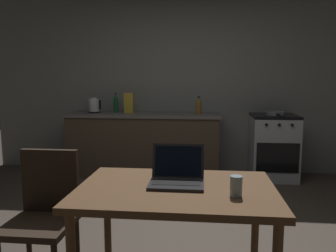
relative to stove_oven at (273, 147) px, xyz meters
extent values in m
plane|color=#473D33|center=(-1.26, -2.08, -0.44)|extent=(12.00, 12.00, 0.00)
cube|color=gray|center=(-0.96, 0.35, 0.97)|extent=(6.40, 0.10, 2.82)
cube|color=#4C3D2D|center=(-1.80, 0.00, -0.02)|extent=(2.10, 0.60, 0.85)
cube|color=#66605B|center=(-1.80, 0.00, 0.42)|extent=(2.16, 0.64, 0.04)
cube|color=#B7BABF|center=(0.00, 0.00, -0.02)|extent=(0.60, 0.60, 0.85)
cube|color=black|center=(0.00, 0.00, 0.42)|extent=(0.60, 0.60, 0.04)
cube|color=black|center=(0.00, -0.30, -0.09)|extent=(0.54, 0.01, 0.39)
cylinder|color=black|center=(-0.16, -0.31, 0.34)|extent=(0.04, 0.02, 0.04)
cylinder|color=black|center=(0.00, -0.31, 0.34)|extent=(0.04, 0.02, 0.04)
cylinder|color=black|center=(0.16, -0.31, 0.34)|extent=(0.04, 0.02, 0.04)
cube|color=brown|center=(-1.12, -2.80, 0.27)|extent=(1.14, 0.77, 0.04)
cylinder|color=brown|center=(-1.63, -2.47, -0.09)|extent=(0.05, 0.05, 0.70)
cylinder|color=brown|center=(-0.61, -2.47, -0.09)|extent=(0.05, 0.05, 0.70)
cube|color=#2D2116|center=(-1.97, -2.79, 0.02)|extent=(0.40, 0.40, 0.04)
cube|color=#2D2116|center=(-1.97, -2.61, 0.25)|extent=(0.38, 0.04, 0.42)
cylinder|color=#2D2116|center=(-2.14, -2.62, -0.22)|extent=(0.04, 0.04, 0.44)
cylinder|color=#2D2116|center=(-1.80, -2.62, -0.22)|extent=(0.04, 0.04, 0.44)
cube|color=#232326|center=(-1.12, -2.78, 0.30)|extent=(0.32, 0.22, 0.02)
cube|color=black|center=(-1.12, -2.76, 0.31)|extent=(0.28, 0.12, 0.00)
cube|color=#232326|center=(-1.12, -2.64, 0.41)|extent=(0.32, 0.07, 0.20)
cube|color=black|center=(-1.12, -2.64, 0.41)|extent=(0.29, 0.06, 0.18)
cylinder|color=black|center=(-2.52, 0.00, 0.45)|extent=(0.16, 0.16, 0.02)
cylinder|color=silver|center=(-2.52, 0.00, 0.55)|extent=(0.15, 0.15, 0.18)
cylinder|color=silver|center=(-2.52, 0.00, 0.65)|extent=(0.09, 0.09, 0.02)
cube|color=black|center=(-2.43, 0.00, 0.56)|extent=(0.02, 0.02, 0.13)
cylinder|color=#8C601E|center=(-1.03, -0.05, 0.53)|extent=(0.08, 0.08, 0.17)
cone|color=#8C601E|center=(-1.03, -0.05, 0.64)|extent=(0.08, 0.08, 0.06)
cylinder|color=black|center=(-1.03, -0.05, 0.68)|extent=(0.03, 0.03, 0.02)
cylinder|color=gray|center=(0.00, -0.02, 0.45)|extent=(0.25, 0.25, 0.01)
torus|color=gray|center=(0.00, -0.02, 0.48)|extent=(0.26, 0.26, 0.02)
cylinder|color=black|center=(0.00, -0.23, 0.46)|extent=(0.02, 0.18, 0.02)
cylinder|color=#99B7C6|center=(-0.79, -2.92, 0.35)|extent=(0.07, 0.07, 0.11)
cube|color=gold|center=(-2.02, 0.02, 0.59)|extent=(0.13, 0.05, 0.29)
cylinder|color=#19592D|center=(-2.22, 0.08, 0.55)|extent=(0.07, 0.07, 0.20)
cone|color=#19592D|center=(-2.22, 0.08, 0.68)|extent=(0.07, 0.07, 0.06)
cylinder|color=black|center=(-2.22, 0.08, 0.72)|extent=(0.03, 0.03, 0.02)
camera|label=1|loc=(-0.98, -4.67, 0.91)|focal=35.98mm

